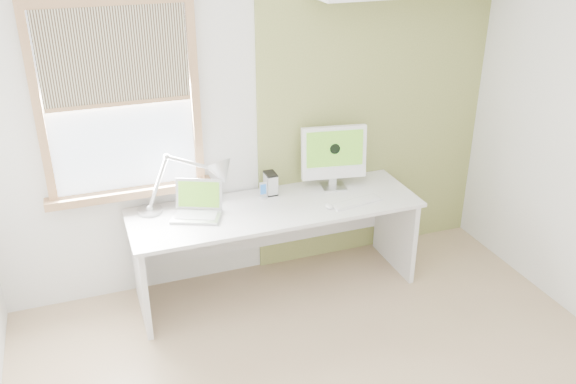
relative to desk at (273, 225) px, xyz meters
name	(u,v)px	position (x,y,z in m)	size (l,w,h in m)	color
room	(357,221)	(-0.02, -1.44, 0.77)	(4.04, 3.54, 2.64)	tan
accent_wall	(374,107)	(0.98, 0.30, 0.77)	(2.00, 0.02, 2.60)	olive
window	(120,103)	(-1.02, 0.27, 1.01)	(1.20, 0.14, 1.42)	#9A714C
desk	(273,225)	(0.00, 0.00, 0.00)	(2.20, 0.70, 0.73)	silver
desk_lamp	(208,178)	(-0.47, 0.11, 0.43)	(0.78, 0.32, 0.45)	silver
laptop	(198,207)	(-0.58, 0.01, 0.26)	(0.43, 0.39, 0.24)	silver
phone_dock	(263,194)	(-0.04, 0.11, 0.23)	(0.07, 0.07, 0.13)	silver
external_drive	(271,183)	(0.04, 0.17, 0.28)	(0.08, 0.13, 0.17)	silver
imac	(334,154)	(0.55, 0.12, 0.48)	(0.52, 0.20, 0.51)	silver
keyboard	(356,202)	(0.59, -0.22, 0.20)	(0.42, 0.17, 0.02)	white
mouse	(329,206)	(0.37, -0.22, 0.21)	(0.05, 0.09, 0.03)	white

